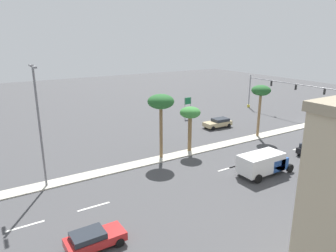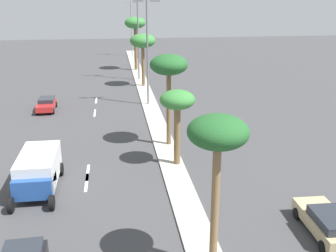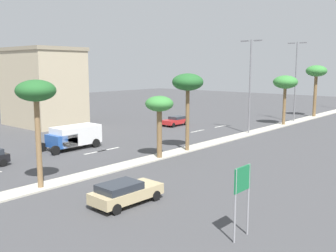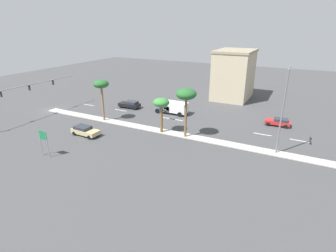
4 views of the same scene
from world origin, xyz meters
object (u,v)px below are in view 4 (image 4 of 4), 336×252
(palm_tree_far, at_px, (161,104))
(street_lamp_right, at_px, (283,106))
(directional_road_sign, at_px, (43,138))
(palm_tree_left, at_px, (101,85))
(sedan_black_mid, at_px, (130,104))
(palm_tree_near, at_px, (186,95))
(box_truck, at_px, (173,107))
(sedan_tan_near, at_px, (85,131))
(sedan_red_trailing, at_px, (278,122))
(commercial_building, at_px, (234,74))
(traffic_signal_gantry, at_px, (7,99))

(palm_tree_far, distance_m, street_lamp_right, 17.43)
(directional_road_sign, height_order, palm_tree_left, palm_tree_left)
(street_lamp_right, relative_size, sedan_black_mid, 2.55)
(palm_tree_far, distance_m, palm_tree_near, 4.56)
(street_lamp_right, bearing_deg, box_truck, -114.33)
(palm_tree_near, bearing_deg, sedan_tan_near, -65.76)
(sedan_black_mid, distance_m, sedan_red_trailing, 28.79)
(commercial_building, relative_size, sedan_tan_near, 2.45)
(traffic_signal_gantry, relative_size, sedan_red_trailing, 5.30)
(sedan_black_mid, distance_m, sedan_tan_near, 15.36)
(palm_tree_left, xyz_separation_m, sedan_tan_near, (6.64, 1.73, -5.70))
(commercial_building, bearing_deg, palm_tree_near, -1.00)
(traffic_signal_gantry, xyz_separation_m, sedan_red_trailing, (-20.12, 41.65, -3.76))
(commercial_building, distance_m, sedan_tan_near, 36.49)
(palm_tree_near, height_order, sedan_tan_near, palm_tree_near)
(commercial_building, relative_size, sedan_red_trailing, 2.80)
(palm_tree_near, distance_m, sedan_red_trailing, 18.00)
(commercial_building, relative_size, palm_tree_left, 1.54)
(commercial_building, height_order, sedan_tan_near, commercial_building)
(palm_tree_far, xyz_separation_m, box_truck, (-9.57, -2.63, -3.49))
(street_lamp_right, height_order, sedan_black_mid, street_lamp_right)
(sedan_black_mid, height_order, sedan_red_trailing, sedan_black_mid)
(street_lamp_right, distance_m, sedan_red_trailing, 12.78)
(directional_road_sign, height_order, sedan_tan_near, directional_road_sign)
(directional_road_sign, xyz_separation_m, sedan_black_mid, (-23.00, -2.47, -1.79))
(traffic_signal_gantry, relative_size, street_lamp_right, 1.86)
(palm_tree_left, relative_size, street_lamp_right, 0.64)
(traffic_signal_gantry, distance_m, palm_tree_far, 26.57)
(sedan_tan_near, height_order, box_truck, box_truck)
(commercial_building, height_order, palm_tree_left, commercial_building)
(palm_tree_left, relative_size, sedan_tan_near, 1.59)
(traffic_signal_gantry, distance_m, commercial_building, 45.94)
(palm_tree_left, bearing_deg, sedan_black_mid, -177.97)
(palm_tree_far, bearing_deg, palm_tree_left, -91.07)
(directional_road_sign, relative_size, commercial_building, 0.32)
(palm_tree_left, relative_size, palm_tree_far, 1.31)
(box_truck, bearing_deg, commercial_building, 156.94)
(directional_road_sign, relative_size, street_lamp_right, 0.31)
(traffic_signal_gantry, bearing_deg, commercial_building, 139.48)
(sedan_tan_near, relative_size, box_truck, 0.75)
(sedan_red_trailing, height_order, box_truck, box_truck)
(street_lamp_right, bearing_deg, sedan_black_mid, -105.61)
(directional_road_sign, distance_m, palm_tree_far, 17.35)
(palm_tree_near, bearing_deg, sedan_red_trailing, 133.81)
(traffic_signal_gantry, xyz_separation_m, commercial_building, (-34.92, 29.84, 1.02))
(palm_tree_far, height_order, sedan_tan_near, palm_tree_far)
(directional_road_sign, distance_m, box_truck, 24.84)
(directional_road_sign, xyz_separation_m, street_lamp_right, (-14.75, 27.05, 4.15))
(palm_tree_far, xyz_separation_m, street_lamp_right, (-0.56, 17.31, 1.96))
(traffic_signal_gantry, bearing_deg, directional_road_sign, 69.25)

